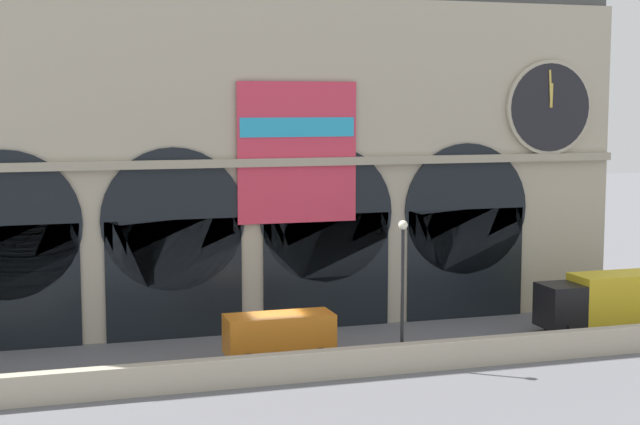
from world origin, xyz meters
The scene contains 6 objects.
ground_plane centered at (0.00, 0.00, 0.00)m, with size 200.00×200.00×0.00m, color slate.
quay_parapet_wall centered at (0.00, -4.42, 0.65)m, with size 90.00×0.70×1.29m, color #B2A891.
station_building centered at (0.04, 7.21, 10.15)m, with size 43.12×4.86×20.87m.
van_center centered at (0.00, -0.63, 1.25)m, with size 5.20×2.48×2.20m.
box_truck_east centered at (18.32, -0.31, 1.70)m, with size 7.50×2.91×3.12m.
street_lamp_quayside centered at (5.12, -3.62, 4.41)m, with size 0.44×0.44×6.90m.
Camera 1 is at (-11.44, -44.35, 12.28)m, focal length 54.06 mm.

